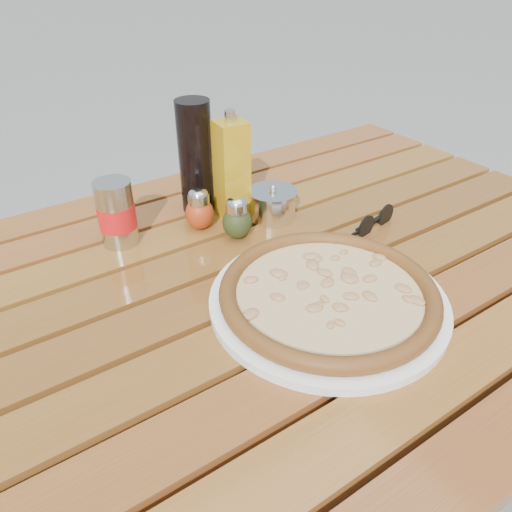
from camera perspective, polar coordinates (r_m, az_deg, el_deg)
table at (r=0.87m, az=0.75°, el=-6.45°), size 1.40×0.90×0.75m
plate at (r=0.77m, az=8.21°, el=-5.10°), size 0.42×0.42×0.01m
pizza at (r=0.76m, az=8.30°, el=-4.17°), size 0.35×0.35×0.03m
pepper_shaker at (r=0.94m, az=-6.49°, el=5.27°), size 0.06×0.06×0.08m
oregano_shaker at (r=0.91m, az=-2.18°, el=4.30°), size 0.07×0.07×0.08m
dark_bottle at (r=0.99m, az=-6.91°, el=11.13°), size 0.09×0.09×0.22m
soda_can at (r=0.91m, az=-15.65°, el=4.67°), size 0.09×0.09×0.12m
olive_oil_cruet at (r=0.96m, az=-2.80°, el=9.81°), size 0.06×0.06×0.21m
parmesan_tin at (r=0.98m, az=1.91°, el=5.97°), size 0.11×0.11×0.07m
sunglasses at (r=0.97m, az=13.43°, el=3.89°), size 0.11×0.04×0.04m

